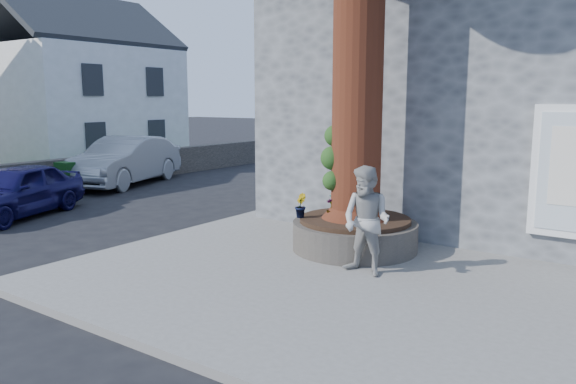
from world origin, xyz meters
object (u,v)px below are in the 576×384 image
Objects in this scene: car_blue at (16,191)px; a_board_sign at (65,179)px; woman at (367,221)px; car_silver at (125,161)px; planter at (355,234)px; man at (384,190)px.

a_board_sign is at bearing 105.89° from car_blue.
woman is 12.31m from car_silver.
woman is 1.74× the size of a_board_sign.
planter is 1.62m from man.
woman reaches higher than car_blue.
planter is 0.47× the size of car_silver.
woman is at bearing -17.11° from car_blue.
car_silver reaches higher than car_blue.
man is 0.37× the size of car_silver.
man reaches higher than car_silver.
woman reaches higher than car_silver.
man is 10.30m from a_board_sign.
woman is 11.47m from a_board_sign.
man is 1.83× the size of a_board_sign.
car_blue is 0.78× the size of car_silver.
planter is at bearing -91.86° from man.
planter is 10.44m from a_board_sign.
car_silver reaches higher than planter.
woman is 9.37m from car_blue.
car_silver is 2.42m from a_board_sign.
woman is 0.35× the size of car_silver.
man is 10.61m from car_silver.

